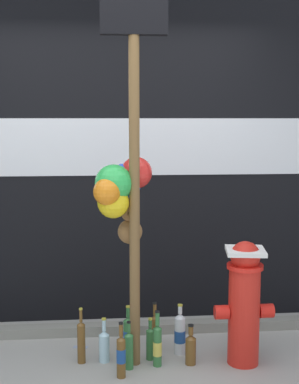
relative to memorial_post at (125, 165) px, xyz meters
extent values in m
cube|color=black|center=(-0.10, 0.93, 0.13)|extent=(10.00, 0.20, 3.06)
cube|color=silver|center=(-0.65, 0.82, 0.08)|extent=(5.00, 0.01, 0.47)
cube|color=gray|center=(-0.10, 0.50, -1.36)|extent=(8.00, 0.12, 0.08)
cylinder|color=brown|center=(0.06, -0.05, -0.13)|extent=(0.07, 0.07, 2.53)
cube|color=black|center=(0.06, -0.05, 1.03)|extent=(0.44, 0.08, 0.36)
sphere|color=yellow|center=(-0.08, -0.04, -0.25)|extent=(0.22, 0.22, 0.22)
sphere|color=orange|center=(-0.12, -0.11, -0.16)|extent=(0.18, 0.18, 0.18)
sphere|color=red|center=(0.08, 0.08, -0.06)|extent=(0.22, 0.22, 0.22)
sphere|color=blue|center=(0.00, 0.09, -0.12)|extent=(0.25, 0.25, 0.25)
sphere|color=green|center=(-0.08, -0.03, -0.12)|extent=(0.26, 0.26, 0.26)
sphere|color=brown|center=(0.04, 0.07, -0.47)|extent=(0.17, 0.17, 0.17)
sphere|color=brown|center=(0.04, 0.07, -0.34)|extent=(0.13, 0.13, 0.13)
sphere|color=brown|center=(0.00, 0.07, -0.30)|extent=(0.05, 0.05, 0.05)
sphere|color=brown|center=(0.08, 0.07, -0.30)|extent=(0.05, 0.05, 0.05)
sphere|color=brown|center=(0.04, 0.02, -0.34)|extent=(0.04, 0.04, 0.04)
cylinder|color=red|center=(0.82, -0.11, -1.06)|extent=(0.22, 0.22, 0.69)
cylinder|color=red|center=(0.82, -0.11, -0.70)|extent=(0.25, 0.25, 0.03)
sphere|color=red|center=(0.82, -0.11, -0.62)|extent=(0.21, 0.21, 0.21)
cylinder|color=red|center=(0.67, -0.11, -1.02)|extent=(0.10, 0.10, 0.10)
cylinder|color=red|center=(0.98, -0.11, -1.02)|extent=(0.10, 0.10, 0.10)
cube|color=white|center=(0.82, -0.11, -0.59)|extent=(0.30, 0.30, 0.03)
cylinder|color=brown|center=(-0.04, -0.25, -1.27)|extent=(0.06, 0.06, 0.26)
cone|color=brown|center=(-0.04, -0.25, -1.13)|extent=(0.06, 0.06, 0.02)
cylinder|color=brown|center=(-0.04, -0.25, -1.07)|extent=(0.03, 0.03, 0.08)
cylinder|color=#1E478C|center=(-0.04, -0.25, -1.25)|extent=(0.06, 0.06, 0.09)
cylinder|color=black|center=(-0.04, -0.25, -1.02)|extent=(0.03, 0.03, 0.01)
cylinder|color=#B2DBEA|center=(-0.15, 0.00, -1.30)|extent=(0.07, 0.07, 0.20)
cone|color=#B2DBEA|center=(-0.15, 0.00, -1.19)|extent=(0.07, 0.07, 0.03)
cylinder|color=#B2DBEA|center=(-0.15, 0.00, -1.13)|extent=(0.03, 0.03, 0.08)
cylinder|color=gold|center=(-0.15, 0.00, -1.08)|extent=(0.03, 0.03, 0.01)
cylinder|color=brown|center=(-0.31, 0.00, -1.26)|extent=(0.06, 0.06, 0.28)
cone|color=brown|center=(-0.31, 0.00, -1.11)|extent=(0.06, 0.06, 0.02)
cylinder|color=brown|center=(-0.31, 0.00, -1.05)|extent=(0.02, 0.02, 0.09)
cylinder|color=gold|center=(-0.31, 0.00, -1.00)|extent=(0.02, 0.02, 0.01)
cylinder|color=#337038|center=(0.03, 0.26, -1.30)|extent=(0.07, 0.07, 0.19)
cone|color=#337038|center=(0.03, 0.26, -1.19)|extent=(0.07, 0.07, 0.03)
cylinder|color=#337038|center=(0.03, 0.26, -1.14)|extent=(0.03, 0.03, 0.08)
cylinder|color=#1E478C|center=(0.03, 0.26, -1.31)|extent=(0.08, 0.08, 0.05)
cylinder|color=gold|center=(0.03, 0.26, -1.09)|extent=(0.03, 0.03, 0.01)
cylinder|color=#337038|center=(0.22, -0.10, -1.26)|extent=(0.06, 0.06, 0.27)
cone|color=#337038|center=(0.22, -0.10, -1.12)|extent=(0.06, 0.06, 0.02)
cylinder|color=#337038|center=(0.22, -0.10, -1.06)|extent=(0.03, 0.03, 0.09)
cylinder|color=#D8C64C|center=(0.22, -0.10, -1.27)|extent=(0.06, 0.06, 0.10)
cylinder|color=black|center=(0.22, -0.10, -1.01)|extent=(0.03, 0.03, 0.01)
cylinder|color=silver|center=(0.40, 0.09, -1.26)|extent=(0.08, 0.08, 0.27)
cone|color=silver|center=(0.40, 0.09, -1.11)|extent=(0.08, 0.08, 0.03)
cylinder|color=silver|center=(0.40, 0.09, -1.07)|extent=(0.03, 0.03, 0.06)
cylinder|color=#1E478C|center=(0.40, 0.09, -1.27)|extent=(0.08, 0.08, 0.09)
cylinder|color=gold|center=(0.40, 0.09, -1.03)|extent=(0.04, 0.04, 0.01)
cylinder|color=#337038|center=(0.18, 0.01, -1.29)|extent=(0.06, 0.06, 0.21)
cone|color=#337038|center=(0.18, 0.01, -1.17)|extent=(0.06, 0.06, 0.02)
cylinder|color=#337038|center=(0.18, 0.01, -1.13)|extent=(0.02, 0.02, 0.06)
cylinder|color=gold|center=(0.18, 0.01, -1.10)|extent=(0.03, 0.03, 0.01)
cylinder|color=brown|center=(0.45, -0.09, -1.31)|extent=(0.07, 0.07, 0.19)
cone|color=brown|center=(0.45, -0.09, -1.20)|extent=(0.07, 0.07, 0.03)
cylinder|color=brown|center=(0.45, -0.09, -1.15)|extent=(0.04, 0.04, 0.06)
cylinder|color=black|center=(0.45, -0.09, -1.12)|extent=(0.04, 0.04, 0.01)
cylinder|color=#337038|center=(0.02, -0.13, -1.28)|extent=(0.06, 0.06, 0.24)
cone|color=#337038|center=(0.02, -0.13, -1.15)|extent=(0.06, 0.06, 0.02)
cylinder|color=#337038|center=(0.02, -0.13, -1.10)|extent=(0.02, 0.02, 0.07)
cylinder|color=black|center=(0.02, -0.13, -1.06)|extent=(0.03, 0.03, 0.01)
cylinder|color=brown|center=(0.22, 0.17, -1.28)|extent=(0.06, 0.06, 0.24)
cone|color=brown|center=(0.22, 0.17, -1.14)|extent=(0.06, 0.06, 0.02)
cylinder|color=brown|center=(0.22, 0.17, -1.09)|extent=(0.03, 0.03, 0.09)
cylinder|color=black|center=(0.22, 0.17, -1.04)|extent=(0.03, 0.03, 0.01)
cube|color=#8C99B2|center=(-0.33, 0.26, -1.40)|extent=(0.12, 0.06, 0.01)
camera|label=1|loc=(-0.15, -3.65, 0.31)|focal=50.39mm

